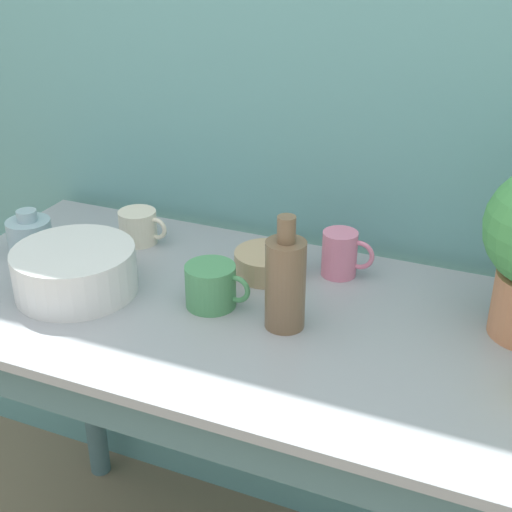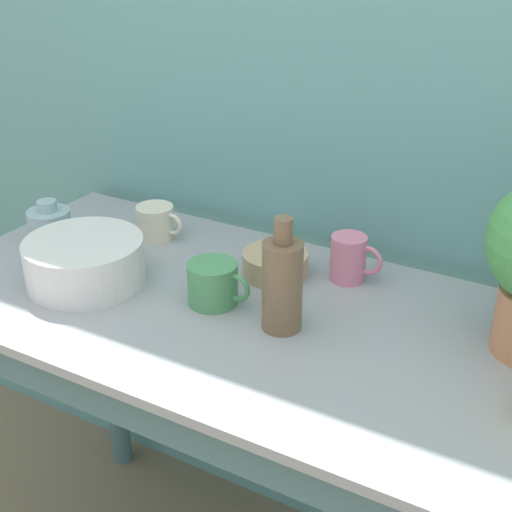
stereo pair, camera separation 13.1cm
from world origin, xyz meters
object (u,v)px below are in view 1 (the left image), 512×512
at_px(bottle_short, 30,237).
at_px(mug_pink, 341,254).
at_px(bottle_tall, 285,282).
at_px(mug_green, 212,286).
at_px(mug_cream, 139,227).
at_px(bowl_small_tan, 267,263).
at_px(bowl_wash_large, 75,271).

relative_size(bottle_short, mug_pink, 0.98).
height_order(bottle_tall, mug_green, bottle_tall).
distance_m(mug_green, mug_cream, 0.34).
height_order(mug_pink, mug_cream, mug_pink).
relative_size(mug_pink, bowl_small_tan, 0.80).
xyz_separation_m(bowl_wash_large, mug_pink, (0.47, 0.28, 0.00)).
xyz_separation_m(bottle_short, mug_pink, (0.65, 0.18, 0.00)).
height_order(bottle_short, mug_pink, bottle_short).
xyz_separation_m(bottle_tall, bowl_small_tan, (-0.11, 0.17, -0.07)).
xyz_separation_m(bottle_short, bowl_small_tan, (0.51, 0.12, -0.02)).
distance_m(bowl_wash_large, bottle_short, 0.21).
xyz_separation_m(bowl_wash_large, bottle_tall, (0.43, 0.04, 0.04)).
xyz_separation_m(bottle_tall, mug_pink, (0.04, 0.23, -0.04)).
bearing_deg(bowl_small_tan, bowl_wash_large, -146.02).
distance_m(bottle_short, bowl_small_tan, 0.53).
distance_m(bowl_wash_large, bowl_small_tan, 0.39).
distance_m(bottle_tall, mug_pink, 0.24).
xyz_separation_m(bottle_tall, bottle_short, (-0.62, 0.05, -0.05)).
bearing_deg(bowl_small_tan, bottle_tall, -58.64).
xyz_separation_m(bottle_tall, mug_green, (-0.16, 0.01, -0.05)).
relative_size(mug_green, mug_cream, 1.12).
bearing_deg(mug_green, mug_cream, 145.71).
height_order(bottle_short, bowl_small_tan, bottle_short).
bearing_deg(mug_pink, bottle_short, -164.48).
height_order(bowl_wash_large, bottle_tall, bottle_tall).
relative_size(mug_cream, bowl_small_tan, 0.85).
bearing_deg(mug_pink, bottle_tall, -98.85).
bearing_deg(mug_green, bowl_wash_large, -168.05).
height_order(mug_cream, bowl_small_tan, mug_cream).
height_order(bowl_wash_large, mug_pink, mug_pink).
distance_m(bowl_wash_large, mug_cream, 0.25).
height_order(bottle_tall, bottle_short, bottle_tall).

